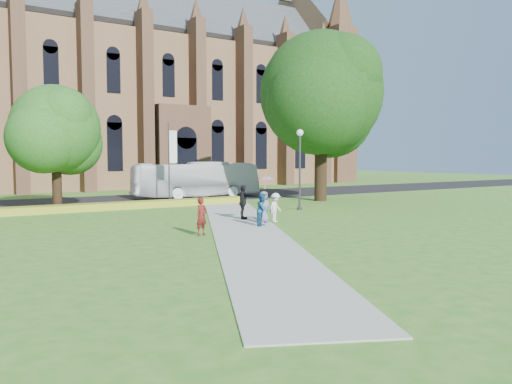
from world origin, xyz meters
TOP-DOWN VIEW (x-y plane):
  - ground at (0.00, 0.00)m, footprint 160.00×160.00m
  - road at (0.00, 20.00)m, footprint 160.00×10.00m
  - footpath at (0.00, 1.00)m, footprint 15.58×28.54m
  - flower_hedge at (-2.00, 13.20)m, footprint 18.00×1.40m
  - cathedral at (10.00, 39.73)m, footprint 52.60×18.25m
  - streetlamp at (7.50, 6.50)m, footprint 0.44×0.44m
  - large_tree at (13.00, 11.00)m, footprint 9.60×9.60m
  - street_tree_1 at (-6.00, 14.50)m, footprint 5.60×5.60m
  - banner_pole_0 at (2.11, 15.20)m, footprint 0.70×0.10m
  - tour_coach at (5.97, 18.84)m, footprint 10.96×3.10m
  - pedestrian_0 at (-2.73, 0.12)m, footprint 0.70×0.57m
  - pedestrian_1 at (1.09, 1.10)m, footprint 0.99×0.96m
  - pedestrian_2 at (2.47, 1.98)m, footprint 1.13×0.95m
  - pedestrian_3 at (1.63, 3.91)m, footprint 1.03×1.14m
  - pedestrian_4 at (1.77, 2.03)m, footprint 0.82×0.54m
  - parasol at (1.95, 2.13)m, footprint 0.92×0.92m

SIDE VIEW (x-z plane):
  - ground at x=0.00m, z-range 0.00..0.00m
  - road at x=0.00m, z-range 0.00..0.02m
  - footpath at x=0.00m, z-range 0.00..0.04m
  - flower_hedge at x=-2.00m, z-range 0.00..0.45m
  - pedestrian_2 at x=2.47m, z-range 0.04..1.56m
  - pedestrian_1 at x=1.09m, z-range 0.04..1.65m
  - pedestrian_4 at x=1.77m, z-range 0.04..1.68m
  - pedestrian_0 at x=-2.73m, z-range 0.04..1.68m
  - pedestrian_3 at x=1.63m, z-range 0.04..1.91m
  - tour_coach at x=5.97m, z-range 0.02..3.04m
  - parasol at x=1.95m, z-range 1.68..2.39m
  - streetlamp at x=7.50m, z-range 0.68..5.92m
  - banner_pole_0 at x=2.11m, z-range 0.39..6.39m
  - street_tree_1 at x=-6.00m, z-range 1.20..9.25m
  - large_tree at x=13.00m, z-range 1.77..14.97m
  - cathedral at x=10.00m, z-range -1.02..26.98m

